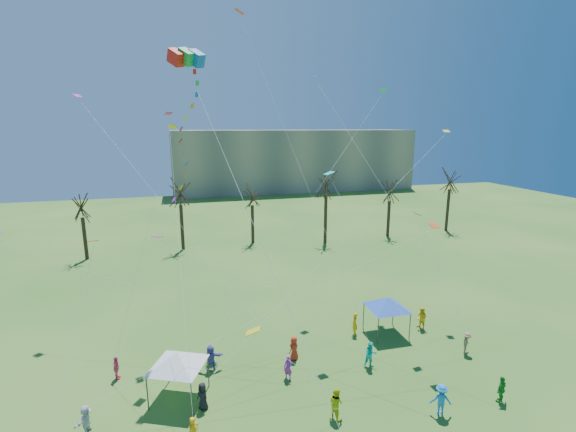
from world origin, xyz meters
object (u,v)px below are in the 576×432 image
object	(u,v)px
distant_building	(294,160)
canopy_tent_blue	(387,303)
canopy_tent_white	(178,359)
big_box_kite	(191,138)

from	to	relation	value
distant_building	canopy_tent_blue	world-z (taller)	distant_building
canopy_tent_white	canopy_tent_blue	xyz separation A→B (m)	(15.75, 3.69, -0.04)
big_box_kite	canopy_tent_white	xyz separation A→B (m)	(-1.50, -1.44, -12.72)
big_box_kite	canopy_tent_blue	distance (m)	19.26
distant_building	canopy_tent_white	bearing A→B (deg)	-110.97
distant_building	canopy_tent_blue	distance (m)	74.00
canopy_tent_white	canopy_tent_blue	bearing A→B (deg)	13.17
distant_building	big_box_kite	size ratio (longest dim) A/B	2.78
big_box_kite	canopy_tent_white	distance (m)	12.89
distant_building	canopy_tent_blue	bearing A→B (deg)	-100.53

